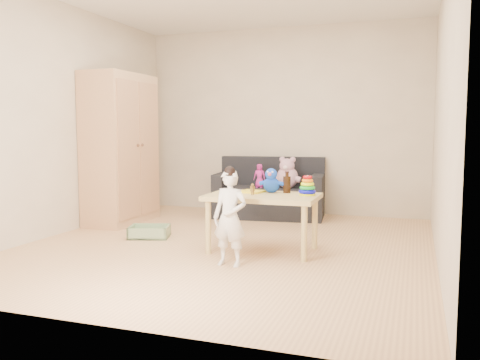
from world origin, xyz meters
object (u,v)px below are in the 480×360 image
at_px(wardrobe, 121,149).
at_px(sofa, 269,202).
at_px(toddler, 230,219).
at_px(play_table, 263,223).

bearing_deg(wardrobe, sofa, 30.84).
bearing_deg(sofa, toddler, -88.62).
xyz_separation_m(play_table, toddler, (-0.12, -0.59, 0.13)).
distance_m(sofa, play_table, 1.96).
bearing_deg(play_table, sofa, 103.90).
relative_size(sofa, toddler, 1.76).
bearing_deg(toddler, sofa, 102.40).
xyz_separation_m(wardrobe, sofa, (1.67, 1.00, -0.73)).
bearing_deg(toddler, play_table, 83.13).
height_order(play_table, toddler, toddler).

